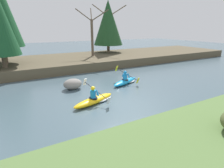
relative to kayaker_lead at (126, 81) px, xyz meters
name	(u,v)px	position (x,y,z in m)	size (l,w,h in m)	color
ground_plane	(109,100)	(-2.62, -2.20, -0.20)	(90.00, 90.00, 0.00)	#425660
riverbank_far	(63,62)	(-2.62, 8.46, 0.23)	(44.00, 8.07, 0.85)	brown
conifer_tree_centre	(108,23)	(3.88, 10.44, 4.35)	(3.74, 3.74, 6.43)	#7A664C
bare_tree_mid_upstream	(92,34)	(0.84, 8.51, 3.16)	(2.96, 2.92, 5.31)	brown
bare_tree_mid_downstream	(109,30)	(3.88, 10.35, 3.54)	(3.39, 3.35, 6.14)	brown
kayaker_lead	(126,81)	(0.00, 0.00, 0.00)	(2.72, 1.97, 1.20)	#1993D6
kayaker_middle	(96,99)	(-3.43, -2.16, 0.00)	(2.75, 2.01, 1.20)	yellow
boulder_midstream	(73,84)	(-3.88, 0.68, 0.16)	(1.26, 0.99, 0.71)	gray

